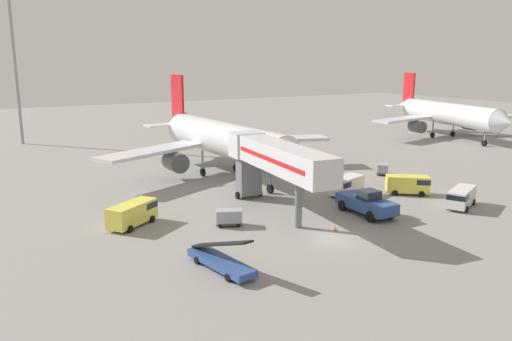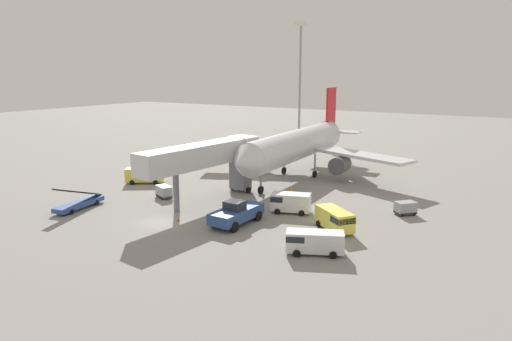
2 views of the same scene
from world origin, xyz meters
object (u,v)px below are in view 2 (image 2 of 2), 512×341
service_van_mid_center (290,202)px  baggage_cart_far_center (405,208)px  airplane_at_gate (298,145)px  service_van_outer_right (335,219)px  belt_loader_truck (79,202)px  service_van_mid_left (146,175)px  service_van_far_left (313,241)px  baggage_cart_far_right (164,191)px  jet_bridge (209,157)px  ground_crew_worker_foreground (290,193)px  apron_light_mast (300,59)px  pushback_tug (236,213)px  safety_cone_alpha (178,219)px

service_van_mid_center → baggage_cart_far_center: bearing=28.2°
airplane_at_gate → service_van_outer_right: bearing=-54.8°
belt_loader_truck → service_van_mid_left: 14.01m
service_van_far_left → baggage_cart_far_right: (-24.53, 7.12, -0.32)m
jet_bridge → baggage_cart_far_right: 7.96m
ground_crew_worker_foreground → airplane_at_gate: bearing=112.5°
belt_loader_truck → service_van_mid_center: size_ratio=1.44×
service_van_outer_right → apron_light_mast: apron_light_mast is taller
airplane_at_gate → jet_bridge: size_ratio=1.92×
service_van_mid_center → baggage_cart_far_center: size_ratio=1.88×
pushback_tug → baggage_cart_far_center: bearing=41.5°
jet_bridge → safety_cone_alpha: 10.02m
safety_cone_alpha → service_van_mid_center: bearing=45.6°
service_van_outer_right → service_van_mid_left: service_van_mid_left is taller
service_van_outer_right → service_van_mid_center: bearing=155.7°
pushback_tug → belt_loader_truck: 19.99m
apron_light_mast → service_van_far_left: bearing=-62.7°
service_van_outer_right → ground_crew_worker_foreground: bearing=138.9°
baggage_cart_far_center → service_van_far_left: bearing=-104.3°
belt_loader_truck → service_van_far_left: (29.85, 1.89, 0.43)m
airplane_at_gate → service_van_mid_center: airplane_at_gate is taller
service_van_mid_left → apron_light_mast: size_ratio=0.20×
service_van_outer_right → service_van_far_left: bearing=-84.4°
service_van_outer_right → service_van_far_left: service_van_outer_right is taller
service_van_far_left → service_van_outer_right: bearing=95.6°
pushback_tug → safety_cone_alpha: bearing=-157.5°
safety_cone_alpha → apron_light_mast: (-19.67, 69.54, 18.95)m
belt_loader_truck → service_van_far_left: 29.91m
service_van_outer_right → apron_light_mast: (-35.59, 63.43, 17.93)m
service_van_mid_center → service_van_outer_right: size_ratio=0.96×
airplane_at_gate → service_van_far_left: bearing=-61.0°
service_van_mid_left → apron_light_mast: apron_light_mast is taller
service_van_far_left → baggage_cart_far_right: service_van_far_left is taller
service_van_mid_center → baggage_cart_far_right: bearing=-170.5°
safety_cone_alpha → baggage_cart_far_center: bearing=36.7°
service_van_outer_right → safety_cone_alpha: (-15.92, -6.10, -1.01)m
service_van_outer_right → baggage_cart_far_center: size_ratio=1.96×
service_van_far_left → ground_crew_worker_foreground: (-10.12, 15.10, -0.30)m
service_van_far_left → baggage_cart_far_right: size_ratio=1.97×
airplane_at_gate → apron_light_mast: (-21.00, 42.77, 14.20)m
jet_bridge → service_van_mid_center: size_ratio=3.89×
service_van_far_left → ground_crew_worker_foreground: 18.18m
pushback_tug → safety_cone_alpha: pushback_tug is taller
service_van_outer_right → baggage_cart_far_right: (-23.86, 0.26, -0.39)m
jet_bridge → ground_crew_worker_foreground: bearing=36.4°
jet_bridge → belt_loader_truck: size_ratio=2.71×
service_van_outer_right → baggage_cart_far_center: bearing=62.8°
service_van_outer_right → ground_crew_worker_foreground: service_van_outer_right is taller
baggage_cart_far_center → service_van_mid_left: bearing=-173.2°
jet_bridge → ground_crew_worker_foreground: jet_bridge is taller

